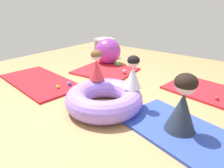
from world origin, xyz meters
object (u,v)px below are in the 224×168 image
inflatable_cushion (104,99)px  child_in_white (133,73)px  play_ball_green (117,64)px  play_ball_red (217,98)px  adult_seated (183,104)px  exercise_ball_large (108,51)px  play_ball_yellow (58,87)px  play_ball_pink (124,71)px  play_ball_blue (70,84)px  storage_cube (104,48)px  child_in_red (96,65)px

inflatable_cushion → child_in_white: 0.60m
inflatable_cushion → play_ball_green: 2.13m
child_in_white → play_ball_red: (1.02, 1.02, -0.51)m
adult_seated → exercise_ball_large: 3.24m
play_ball_yellow → play_ball_pink: (0.51, 1.46, 0.02)m
inflatable_cushion → adult_seated: size_ratio=1.58×
child_in_white → play_ball_pink: 1.57m
inflatable_cushion → play_ball_blue: inflatable_cushion is taller
play_ball_yellow → play_ball_pink: play_ball_pink is taller
play_ball_pink → storage_cube: size_ratio=0.19×
inflatable_cushion → exercise_ball_large: (-1.52, 1.95, 0.18)m
inflatable_cushion → storage_cube: size_ratio=2.13×
play_ball_pink → storage_cube: 1.74m
play_ball_red → play_ball_green: bearing=168.5°
inflatable_cushion → exercise_ball_large: 2.48m
adult_seated → storage_cube: size_ratio=1.35×
child_in_white → play_ball_green: 2.14m
play_ball_yellow → play_ball_pink: size_ratio=0.60×
play_ball_yellow → play_ball_green: (0.04, 1.82, 0.02)m
inflatable_cushion → child_in_white: (0.32, 0.30, 0.41)m
child_in_red → play_ball_pink: 1.33m
child_in_red → play_ball_red: size_ratio=7.56×
play_ball_blue → play_ball_green: play_ball_green is taller
inflatable_cushion → adult_seated: (1.15, 0.12, 0.24)m
child_in_red → exercise_ball_large: bearing=-87.5°
child_in_red → exercise_ball_large: 2.07m
inflatable_cushion → child_in_white: child_in_white is taller
play_ball_blue → play_ball_yellow: play_ball_blue is taller
play_ball_green → exercise_ball_large: 0.50m
play_ball_green → play_ball_yellow: bearing=-91.2°
inflatable_cushion → play_ball_pink: bearing=113.4°
adult_seated → storage_cube: 3.96m
play_ball_green → child_in_white: bearing=-46.9°
child_in_red → play_ball_red: bearing=-179.2°
play_ball_yellow → play_ball_red: bearing=28.1°
inflatable_cushion → child_in_red: 0.60m
child_in_white → play_ball_blue: child_in_white is taller
inflatable_cushion → play_ball_blue: bearing=168.3°
inflatable_cushion → child_in_red: bearing=146.0°
adult_seated → inflatable_cushion: bearing=-93.9°
child_in_red → play_ball_blue: (-0.71, -0.02, -0.50)m
inflatable_cushion → storage_cube: bearing=130.5°
storage_cube → play_ball_green: bearing=-31.8°
child_in_red → storage_cube: (-1.71, 2.17, -0.30)m
inflatable_cushion → child_in_red: child_in_red is taller
child_in_white → play_ball_blue: size_ratio=6.57×
inflatable_cushion → play_ball_pink: inflatable_cushion is taller
play_ball_green → play_ball_pink: (0.47, -0.37, 0.00)m
play_ball_blue → play_ball_green: bearing=91.2°
play_ball_blue → play_ball_red: (2.41, 1.10, -0.01)m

